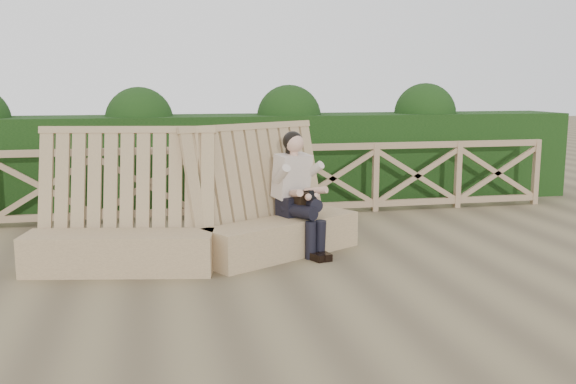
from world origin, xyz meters
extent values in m
plane|color=brown|center=(0.00, 0.00, 0.00)|extent=(60.00, 60.00, 0.00)
cube|color=#886F4D|center=(-1.73, 0.90, 0.22)|extent=(2.08, 0.88, 0.43)
cube|color=#886F4D|center=(-1.67, 1.16, 0.79)|extent=(2.07, 0.82, 1.55)
cube|color=#886F4D|center=(0.15, 1.19, 0.22)|extent=(2.01, 1.42, 0.43)
cube|color=#886F4D|center=(0.02, 1.43, 0.79)|extent=(1.98, 1.37, 1.55)
cube|color=black|center=(0.34, 1.42, 0.55)|extent=(0.46, 0.41, 0.23)
cube|color=beige|center=(0.32, 1.47, 0.91)|extent=(0.51, 0.45, 0.56)
sphere|color=tan|center=(0.34, 1.42, 1.32)|extent=(0.29, 0.29, 0.22)
sphere|color=black|center=(0.33, 1.46, 1.34)|extent=(0.32, 0.32, 0.24)
cylinder|color=black|center=(0.35, 1.18, 0.53)|extent=(0.34, 0.51, 0.16)
cylinder|color=black|center=(0.49, 1.27, 0.60)|extent=(0.35, 0.52, 0.18)
cylinder|color=black|center=(0.43, 0.96, 0.22)|extent=(0.17, 0.17, 0.43)
cylinder|color=black|center=(0.56, 1.00, 0.22)|extent=(0.17, 0.17, 0.43)
cube|color=black|center=(0.47, 0.88, 0.04)|extent=(0.19, 0.27, 0.08)
cube|color=black|center=(0.58, 0.90, 0.04)|extent=(0.19, 0.27, 0.08)
cube|color=black|center=(0.44, 1.26, 0.66)|extent=(0.30, 0.25, 0.17)
cube|color=black|center=(0.49, 1.09, 0.72)|extent=(0.11, 0.12, 0.13)
cube|color=#7E6749|center=(0.00, 3.50, 1.05)|extent=(10.10, 0.07, 0.10)
cube|color=#7E6749|center=(0.00, 3.50, 0.12)|extent=(10.10, 0.07, 0.10)
cube|color=black|center=(0.00, 4.70, 0.75)|extent=(12.00, 1.20, 1.50)
camera|label=1|loc=(-1.39, -6.07, 2.02)|focal=40.00mm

